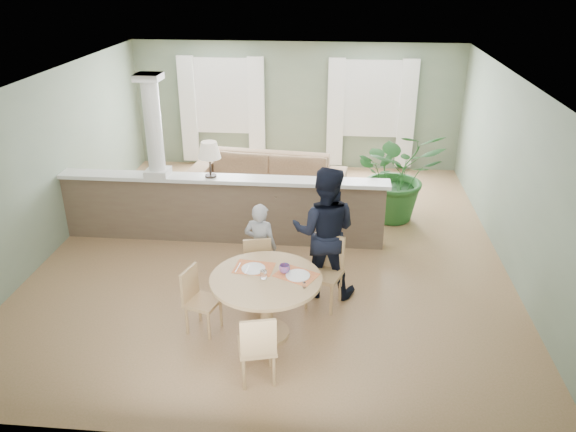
# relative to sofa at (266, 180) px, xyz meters

# --- Properties ---
(ground) EXTENTS (8.00, 8.00, 0.00)m
(ground) POSITION_rel_sofa_xyz_m (0.40, -1.93, -0.43)
(ground) COLOR tan
(ground) RESTS_ON ground
(room_shell) EXTENTS (7.02, 8.02, 2.71)m
(room_shell) POSITION_rel_sofa_xyz_m (0.37, -1.30, 1.38)
(room_shell) COLOR gray
(room_shell) RESTS_ON ground
(pony_wall) EXTENTS (5.32, 0.38, 2.70)m
(pony_wall) POSITION_rel_sofa_xyz_m (-0.59, -1.73, 0.28)
(pony_wall) COLOR brown
(pony_wall) RESTS_ON ground
(sofa) EXTENTS (3.06, 1.47, 0.86)m
(sofa) POSITION_rel_sofa_xyz_m (0.00, 0.00, 0.00)
(sofa) COLOR #957551
(sofa) RESTS_ON ground
(houseplant) EXTENTS (1.69, 1.53, 1.67)m
(houseplant) POSITION_rel_sofa_xyz_m (2.38, -0.57, 0.40)
(houseplant) COLOR #265E25
(houseplant) RESTS_ON ground
(dining_table) EXTENTS (1.33, 1.33, 0.91)m
(dining_table) POSITION_rel_sofa_xyz_m (0.55, -4.20, 0.21)
(dining_table) COLOR tan
(dining_table) RESTS_ON ground
(chair_far_boy) EXTENTS (0.47, 0.47, 0.86)m
(chair_far_boy) POSITION_rel_sofa_xyz_m (0.34, -3.44, 0.04)
(chair_far_boy) COLOR tan
(chair_far_boy) RESTS_ON ground
(chair_far_man) EXTENTS (0.55, 0.55, 0.96)m
(chair_far_man) POSITION_rel_sofa_xyz_m (1.23, -3.42, 0.10)
(chair_far_man) COLOR tan
(chair_far_man) RESTS_ON ground
(chair_near) EXTENTS (0.48, 0.48, 0.88)m
(chair_near) POSITION_rel_sofa_xyz_m (0.56, -5.08, 0.06)
(chair_near) COLOR tan
(chair_near) RESTS_ON ground
(chair_side) EXTENTS (0.47, 0.47, 0.84)m
(chair_side) POSITION_rel_sofa_xyz_m (-0.31, -4.17, 0.03)
(chair_side) COLOR tan
(chair_side) RESTS_ON ground
(child_person) EXTENTS (0.52, 0.40, 1.27)m
(child_person) POSITION_rel_sofa_xyz_m (0.32, -3.11, 0.21)
(child_person) COLOR #95969A
(child_person) RESTS_ON ground
(man_person) EXTENTS (0.95, 0.77, 1.83)m
(man_person) POSITION_rel_sofa_xyz_m (1.20, -3.15, 0.48)
(man_person) COLOR black
(man_person) RESTS_ON ground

